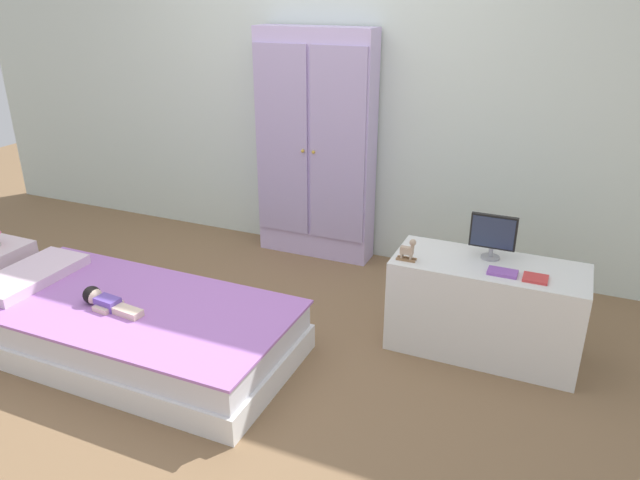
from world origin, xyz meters
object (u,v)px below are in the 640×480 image
doll (102,300)px  tv_monitor (493,234)px  tv_stand (485,308)px  book_red (535,278)px  wardrobe (315,147)px  bed (131,327)px  rocking_horse_toy (408,250)px  book_purple (503,272)px

doll → tv_monitor: tv_monitor is taller
tv_stand → book_red: (0.23, -0.10, 0.27)m
wardrobe → bed: bearing=-103.3°
rocking_horse_toy → tv_monitor: bearing=27.0°
book_purple → wardrobe: bearing=147.1°
tv_monitor → book_red: 0.33m
doll → wardrobe: bearing=74.1°
doll → tv_monitor: 2.10m
doll → book_red: size_ratio=3.27×
bed → doll: bearing=-143.4°
bed → tv_stand: bearing=23.9°
doll → rocking_horse_toy: bearing=26.5°
bed → doll: (-0.10, -0.08, 0.19)m
book_purple → tv_monitor: bearing=117.5°
wardrobe → tv_stand: size_ratio=1.63×
bed → book_red: book_red is taller
tv_monitor → book_red: size_ratio=2.04×
doll → rocking_horse_toy: 1.65m
doll → tv_monitor: bearing=26.6°
wardrobe → doll: bearing=-105.9°
tv_monitor → book_purple: tv_monitor is taller
tv_stand → book_red: bearing=-22.2°
rocking_horse_toy → book_purple: 0.49m
doll → book_purple: 2.10m
tv_monitor → book_red: (0.25, -0.17, -0.13)m
rocking_horse_toy → bed: bearing=-154.4°
doll → book_red: book_red is taller
book_purple → book_red: size_ratio=1.23×
book_red → rocking_horse_toy: bearing=-176.9°
book_purple → book_red: (0.16, 0.00, -0.00)m
doll → rocking_horse_toy: rocking_horse_toy is taller
wardrobe → book_purple: (1.46, -0.94, -0.28)m
tv_monitor → rocking_horse_toy: 0.45m
book_purple → book_red: bearing=0.0°
wardrobe → book_purple: 1.76m
book_purple → book_red: 0.16m
wardrobe → rocking_horse_toy: size_ratio=13.07×
bed → rocking_horse_toy: 1.57m
doll → rocking_horse_toy: size_ratio=3.14×
tv_stand → book_purple: (0.08, -0.10, 0.27)m
bed → rocking_horse_toy: bearing=25.6°
tv_stand → book_purple: bearing=-51.9°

